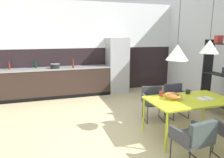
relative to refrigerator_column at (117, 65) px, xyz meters
name	(u,v)px	position (x,y,z in m)	size (l,w,h in m)	color
ground_plane	(126,136)	(-0.88, -3.09, -0.91)	(9.13, 9.13, 0.00)	#C9B787
back_wall_splashback_dark	(89,70)	(-0.88, 0.36, -0.17)	(6.30, 0.12, 1.48)	black
back_wall_panel_upper	(88,25)	(-0.88, 0.36, 1.31)	(6.30, 0.12, 1.48)	white
kitchen_counter	(53,83)	(-2.12, 0.00, -0.45)	(3.56, 0.63, 0.92)	#32241E
refrigerator_column	(117,65)	(0.00, 0.00, 0.00)	(0.66, 0.60, 1.82)	#ADAFB2
dining_table	(189,101)	(0.26, -3.40, -0.23)	(1.55, 0.89, 0.72)	#C8D428
armchair_head_of_table	(176,96)	(0.60, -2.49, -0.41)	(0.50, 0.48, 0.76)	#3C3D43
armchair_near_window	(153,98)	(0.01, -2.49, -0.42)	(0.56, 0.55, 0.74)	#3C3D43
armchair_corner_seat	(195,136)	(-0.28, -4.24, -0.43)	(0.54, 0.52, 0.74)	#3C3D43
fruit_bowl	(173,96)	(-0.04, -3.30, -0.13)	(0.33, 0.33, 0.09)	#B2662D
open_book	(205,99)	(0.55, -3.47, -0.18)	(0.29, 0.21, 0.02)	white
mug_short_terracotta	(188,92)	(0.46, -3.08, -0.15)	(0.13, 0.09, 0.08)	black
mug_tall_blue	(161,94)	(-0.14, -3.06, -0.14)	(0.12, 0.08, 0.10)	#B23D33
cooking_pot	(55,66)	(-2.03, -0.11, 0.08)	(0.28, 0.28, 0.17)	black
bottle_spice_small	(73,64)	(-1.49, -0.20, 0.14)	(0.06, 0.06, 0.31)	maroon
bottle_vinegar_dark	(9,66)	(-3.31, 0.11, 0.11)	(0.06, 0.06, 0.26)	maroon
bottle_oil_tall	(36,65)	(-2.58, 0.15, 0.11)	(0.07, 0.07, 0.26)	#0F3319
open_shelf_unit	(220,76)	(1.70, -2.65, 0.04)	(0.30, 0.87, 1.89)	black
pendant_lamp_over_table_near	(177,52)	(-0.05, -3.36, 0.69)	(0.39, 0.39, 1.46)	black
pendant_lamp_over_table_far	(209,46)	(0.57, -3.43, 0.78)	(0.33, 0.33, 1.35)	black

